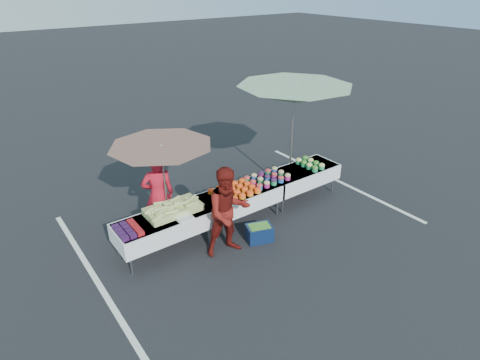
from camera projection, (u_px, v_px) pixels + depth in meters
ground at (240, 220)px, 8.81m from camera, size 80.00×80.00×0.00m
stripe_left at (95, 278)px, 7.12m from camera, size 0.10×5.00×0.00m
stripe_right at (338, 181)px, 10.50m from camera, size 0.10×5.00×0.00m
table_left at (164, 225)px, 7.60m from camera, size 1.86×0.81×0.75m
table_center at (240, 197)px, 8.55m from camera, size 1.86×0.81×0.75m
table_right at (301, 175)px, 9.50m from camera, size 1.86×0.81×0.75m
berry_punnets at (128, 230)px, 7.09m from camera, size 0.40×0.54×0.08m
corn_pile at (173, 208)px, 7.64m from camera, size 1.16×0.57×0.26m
plastic_bags at (185, 218)px, 7.45m from camera, size 0.30×0.25×0.05m
carrot_bowls at (235, 191)px, 8.36m from camera, size 0.95×0.69×0.11m
potato_cups at (267, 178)px, 8.83m from camera, size 0.94×0.58×0.16m
bean_baskets at (310, 163)px, 9.52m from camera, size 0.36×0.68×0.15m
vendor at (158, 195)px, 8.02m from camera, size 0.73×0.57×1.78m
customer at (228, 212)px, 7.43m from camera, size 0.99×0.84×1.79m
umbrella_left at (162, 154)px, 7.52m from camera, size 2.27×2.27×2.01m
umbrella_right at (294, 95)px, 8.95m from camera, size 3.19×3.19×2.68m
storage_bin at (259, 233)px, 8.09m from camera, size 0.60×0.52×0.33m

